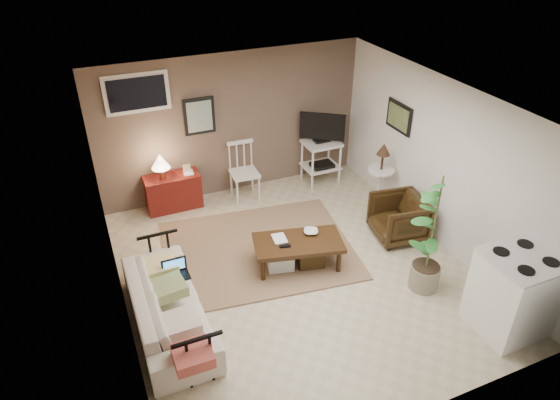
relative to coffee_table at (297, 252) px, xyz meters
name	(u,v)px	position (x,y,z in m)	size (l,w,h in m)	color
floor	(295,271)	(-0.07, -0.09, -0.25)	(5.00, 5.00, 0.00)	#C1B293
art_back	(199,116)	(-0.62, 2.39, 1.20)	(0.50, 0.03, 0.60)	black
art_right	(399,117)	(2.15, 0.96, 1.27)	(0.03, 0.60, 0.45)	black
window	(137,93)	(-1.52, 2.39, 1.70)	(0.96, 0.03, 0.60)	silver
rug	(258,249)	(-0.37, 0.56, -0.24)	(2.69, 2.15, 0.03)	#89684F
coffee_table	(297,252)	(0.00, 0.00, 0.00)	(1.31, 0.88, 0.45)	#37220F
sofa	(167,300)	(-1.87, -0.40, 0.14)	(2.00, 0.58, 0.78)	beige
sofa_pillows	(175,306)	(-1.82, -0.63, 0.23)	(0.38, 1.90, 0.13)	#F3DCC9
sofa_end_rails	(177,301)	(-1.76, -0.40, 0.08)	(0.54, 2.00, 0.67)	black
laptop	(175,271)	(-1.68, -0.06, 0.25)	(0.31, 0.22, 0.21)	black
red_console	(172,189)	(-1.22, 2.20, 0.10)	(0.88, 0.39, 1.02)	maroon
spindle_chair	(244,173)	(-0.02, 2.06, 0.21)	(0.47, 0.47, 0.98)	silver
tv_stand	(322,147)	(1.40, 2.02, 0.44)	(0.67, 0.50, 1.31)	silver
side_table	(381,168)	(1.90, 0.91, 0.46)	(0.43, 0.43, 1.14)	silver
armchair	(399,216)	(1.68, 0.05, 0.11)	(0.71, 0.67, 0.74)	black
potted_plant	(433,231)	(1.35, -1.04, 0.65)	(0.42, 0.42, 1.69)	gray
stove	(514,293)	(1.81, -2.01, 0.27)	(0.80, 0.75, 1.05)	white
bowl	(311,227)	(0.25, 0.10, 0.27)	(0.19, 0.05, 0.19)	#37220F
book_table	(273,233)	(-0.30, 0.15, 0.30)	(0.18, 0.02, 0.25)	#37220F
book_console	(183,168)	(-1.01, 2.20, 0.44)	(0.16, 0.02, 0.21)	#37220F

